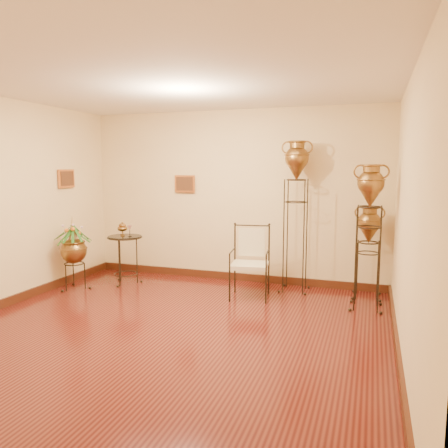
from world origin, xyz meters
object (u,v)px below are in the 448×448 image
(amphora_mid, at_px, (369,236))
(planter_urn, at_px, (74,248))
(amphora_tall, at_px, (296,215))
(armchair, at_px, (250,262))
(side_table, at_px, (125,259))

(amphora_mid, height_order, planter_urn, amphora_mid)
(amphora_tall, xyz_separation_m, armchair, (-0.55, -0.57, -0.64))
(amphora_tall, distance_m, armchair, 1.02)
(amphora_mid, xyz_separation_m, planter_urn, (-4.30, -0.46, -0.33))
(amphora_tall, bearing_deg, planter_urn, -162.93)
(amphora_tall, distance_m, planter_urn, 3.44)
(amphora_tall, bearing_deg, armchair, -133.71)
(amphora_tall, height_order, armchair, amphora_tall)
(armchair, distance_m, side_table, 2.12)
(amphora_mid, bearing_deg, amphora_tall, 153.07)
(planter_urn, bearing_deg, amphora_mid, 6.14)
(planter_urn, xyz_separation_m, side_table, (0.58, 0.53, -0.24))
(amphora_mid, bearing_deg, armchair, -178.58)
(planter_urn, distance_m, side_table, 0.82)
(amphora_tall, relative_size, armchair, 2.19)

